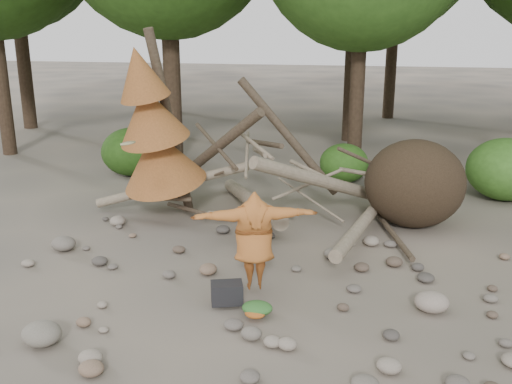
# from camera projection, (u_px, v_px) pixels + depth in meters

# --- Properties ---
(ground) EXTENTS (120.00, 120.00, 0.00)m
(ground) POSITION_uv_depth(u_px,v_px,m) (258.00, 299.00, 9.41)
(ground) COLOR #514C44
(ground) RESTS_ON ground
(deadfall_pile) EXTENTS (8.55, 5.24, 3.30)m
(deadfall_pile) POSITION_uv_depth(u_px,v_px,m) (388.00, 185.00, 12.68)
(deadfall_pile) COLOR #332619
(deadfall_pile) RESTS_ON ground
(dead_conifer) EXTENTS (2.06, 2.16, 4.35)m
(dead_conifer) POSITION_uv_depth(u_px,v_px,m) (154.00, 131.00, 12.64)
(dead_conifer) COLOR #4C3F30
(dead_conifer) RESTS_ON ground
(bush_left) EXTENTS (1.80, 1.80, 1.44)m
(bush_left) POSITION_uv_depth(u_px,v_px,m) (132.00, 152.00, 17.12)
(bush_left) COLOR #254D14
(bush_left) RESTS_ON ground
(bush_mid) EXTENTS (1.40, 1.40, 1.12)m
(bush_mid) POSITION_uv_depth(u_px,v_px,m) (344.00, 163.00, 16.39)
(bush_mid) COLOR #31611C
(bush_mid) RESTS_ON ground
(bush_right) EXTENTS (2.00, 2.00, 1.60)m
(bush_right) POSITION_uv_depth(u_px,v_px,m) (506.00, 169.00, 14.68)
(bush_right) COLOR #3D7324
(bush_right) RESTS_ON ground
(frisbee_thrower) EXTENTS (3.46, 1.22, 2.40)m
(frisbee_thrower) POSITION_uv_depth(u_px,v_px,m) (254.00, 240.00, 9.45)
(frisbee_thrower) COLOR #AA5D26
(frisbee_thrower) RESTS_ON ground
(backpack) EXTENTS (0.59, 0.48, 0.34)m
(backpack) POSITION_uv_depth(u_px,v_px,m) (227.00, 296.00, 9.15)
(backpack) COLOR black
(backpack) RESTS_ON ground
(cloth_green) EXTENTS (0.48, 0.40, 0.18)m
(cloth_green) POSITION_uv_depth(u_px,v_px,m) (257.00, 311.00, 8.84)
(cloth_green) COLOR #306729
(cloth_green) RESTS_ON ground
(cloth_orange) EXTENTS (0.32, 0.26, 0.12)m
(cloth_orange) POSITION_uv_depth(u_px,v_px,m) (255.00, 317.00, 8.73)
(cloth_orange) COLOR #A2531B
(cloth_orange) RESTS_ON ground
(boulder_front_left) EXTENTS (0.57, 0.51, 0.34)m
(boulder_front_left) POSITION_uv_depth(u_px,v_px,m) (42.00, 334.00, 8.03)
(boulder_front_left) COLOR slate
(boulder_front_left) RESTS_ON ground
(boulder_mid_right) EXTENTS (0.54, 0.49, 0.33)m
(boulder_mid_right) POSITION_uv_depth(u_px,v_px,m) (432.00, 302.00, 8.97)
(boulder_mid_right) COLOR gray
(boulder_mid_right) RESTS_ON ground
(boulder_mid_left) EXTENTS (0.49, 0.44, 0.29)m
(boulder_mid_left) POSITION_uv_depth(u_px,v_px,m) (63.00, 244.00, 11.43)
(boulder_mid_left) COLOR #6A6259
(boulder_mid_left) RESTS_ON ground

